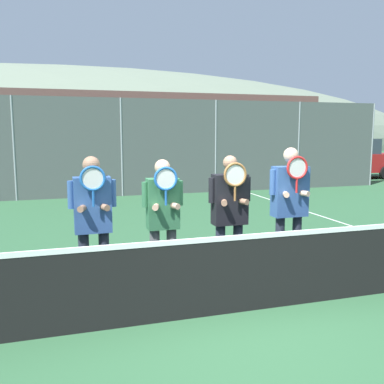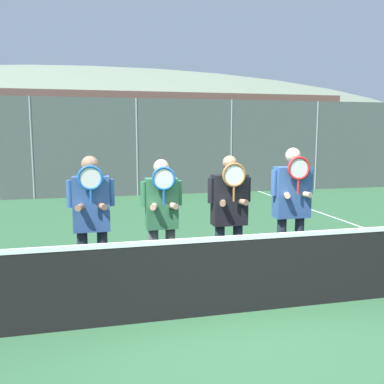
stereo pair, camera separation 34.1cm
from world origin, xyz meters
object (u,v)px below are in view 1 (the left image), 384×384
Objects in this scene: player_center_right at (230,210)px; player_rightmost at (290,201)px; car_left_of_center at (119,163)px; car_right_of_center at (346,158)px; car_center at (242,161)px; player_center_left at (163,215)px; player_leftmost at (93,216)px.

player_rightmost is (0.94, 0.06, 0.07)m from player_center_right.
player_center_right is at bearing -89.53° from car_left_of_center.
car_center is at bearing -179.20° from car_right_of_center.
player_center_left is at bearing -94.36° from car_left_of_center.
player_rightmost is at bearing -0.82° from player_center_left.
player_center_right is 14.98m from car_right_of_center.
player_center_left is 0.39× the size of car_right_of_center.
player_center_right is at bearing -0.78° from player_leftmost.
car_left_of_center is 5.08m from car_center.
player_leftmost reaches higher than car_right_of_center.
car_right_of_center reaches higher than player_center_left.
car_left_of_center is (-0.09, 10.70, -0.11)m from player_center_right.
player_rightmost is 0.42× the size of car_right_of_center.
player_leftmost is 1.03× the size of player_center_left.
car_right_of_center is at bearing 47.69° from player_center_right.
car_right_of_center is (11.88, 11.05, -0.16)m from player_leftmost.
player_center_left is 0.93× the size of player_rightmost.
player_leftmost reaches higher than player_center_left.
player_leftmost is 1.79m from player_center_right.
car_center is at bearing 65.66° from player_center_right.
car_right_of_center reaches higher than car_center.
car_right_of_center is at bearing 45.03° from player_center_left.
player_center_left is at bearing 179.18° from player_rightmost.
car_center is 0.93× the size of car_right_of_center.
player_leftmost is 1.01× the size of player_center_right.
car_right_of_center is at bearing 0.80° from car_center.
car_right_of_center is (10.98, 10.99, -0.11)m from player_center_left.
player_rightmost is 14.32m from car_right_of_center.
car_left_of_center reaches higher than player_leftmost.
car_left_of_center is (-1.02, 10.64, -0.18)m from player_rightmost.
car_right_of_center is at bearing 50.30° from player_rightmost.
player_rightmost reaches higher than player_leftmost.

